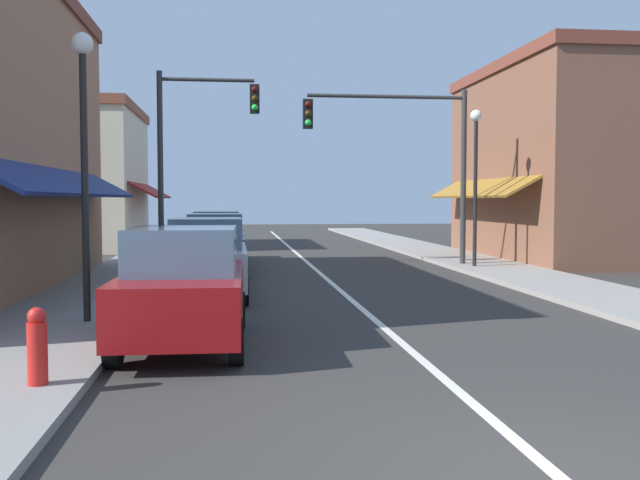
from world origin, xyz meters
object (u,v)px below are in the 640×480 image
Objects in this scene: street_lamp_left_near at (84,131)px; fire_hydrant at (37,346)px; parked_car_third_left at (216,244)px; parked_car_far_left at (217,237)px; traffic_signal_left_corner at (192,140)px; parked_car_nearest_left at (184,287)px; parked_car_second_left at (207,258)px; traffic_signal_mast_arm at (408,145)px; street_lamp_right_mid at (476,163)px.

fire_hydrant is (0.30, -4.26, -2.77)m from street_lamp_left_near.
parked_car_third_left is 9.18m from street_lamp_left_near.
traffic_signal_left_corner reaches higher than parked_car_far_left.
parked_car_nearest_left is 0.84× the size of street_lamp_left_near.
fire_hydrant is at bearing -101.27° from parked_car_second_left.
traffic_signal_left_corner is 10.61m from street_lamp_left_near.
street_lamp_left_near is 5.69× the size of fire_hydrant.
parked_car_third_left is at bearing -168.51° from traffic_signal_mast_arm.
traffic_signal_mast_arm is 6.83m from traffic_signal_left_corner.
parked_car_second_left is 0.72× the size of traffic_signal_mast_arm.
traffic_signal_mast_arm is at bearing 45.89° from parked_car_second_left.
street_lamp_left_near reaches higher than parked_car_second_left.
parked_car_far_left is (-0.06, 4.11, 0.00)m from parked_car_third_left.
parked_car_nearest_left is 13.68m from street_lamp_right_mid.
street_lamp_right_mid reaches higher than parked_car_second_left.
traffic_signal_left_corner is (-0.55, 12.24, 3.18)m from parked_car_nearest_left.
parked_car_second_left and parked_car_third_left have the same top height.
parked_car_nearest_left and parked_car_far_left have the same top height.
traffic_signal_left_corner is at bearing 113.71° from parked_car_third_left.
parked_car_second_left is at bearing 89.59° from parked_car_nearest_left.
parked_car_second_left is 9.14m from parked_car_far_left.
traffic_signal_left_corner is at bearing 86.58° from fire_hydrant.
traffic_signal_mast_arm reaches higher than parked_car_nearest_left.
parked_car_nearest_left is 4.75× the size of fire_hydrant.
parked_car_second_left is 8.03m from fire_hydrant.
parked_car_third_left is 4.75× the size of fire_hydrant.
traffic_signal_mast_arm is (6.07, -2.89, 3.01)m from parked_car_far_left.
traffic_signal_left_corner is 1.25× the size of street_lamp_left_near.
parked_car_second_left is at bearing -89.78° from parked_car_third_left.
traffic_signal_mast_arm is at bearing -24.69° from parked_car_far_left.
street_lamp_left_near is 13.37m from street_lamp_right_mid.
street_lamp_left_near is (-1.74, 1.72, 2.44)m from parked_car_nearest_left.
street_lamp_left_near is (-1.89, -3.60, 2.44)m from parked_car_second_left.
street_lamp_right_mid is (9.89, 8.99, -0.01)m from street_lamp_left_near.
parked_car_third_left is 0.83× the size of street_lamp_left_near.
fire_hydrant is (-1.59, -7.86, -0.33)m from parked_car_second_left.
parked_car_nearest_left is 3.45m from street_lamp_left_near.
fire_hydrant is (-7.68, -14.11, -3.33)m from traffic_signal_mast_arm.
traffic_signal_left_corner reaches higher than traffic_signal_mast_arm.
parked_car_second_left is 9.23m from traffic_signal_mast_arm.
parked_car_far_left is 9.15m from street_lamp_right_mid.
street_lamp_right_mid is at bearing 42.28° from street_lamp_left_near.
street_lamp_left_near reaches higher than parked_car_nearest_left.
traffic_signal_left_corner is at bearing 83.56° from street_lamp_left_near.
fire_hydrant is at bearing -118.55° from traffic_signal_mast_arm.
traffic_signal_mast_arm is at bearing 62.84° from parked_car_nearest_left.
parked_car_third_left is at bearing 82.62° from fire_hydrant.
parked_car_third_left is (0.08, 5.03, 0.00)m from parked_car_second_left.
parked_car_third_left is at bearing 89.19° from parked_car_second_left.
traffic_signal_mast_arm reaches higher than parked_car_third_left.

